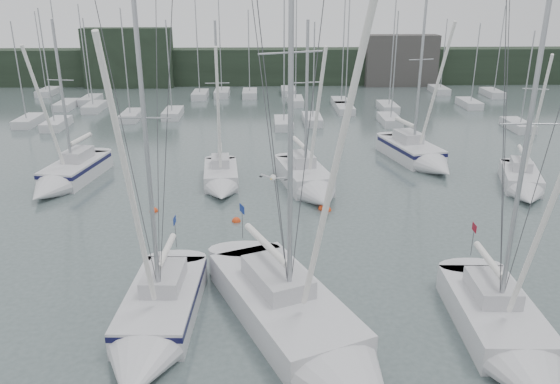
{
  "coord_description": "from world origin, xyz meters",
  "views": [
    {
      "loc": [
        -1.48,
        -17.83,
        12.7
      ],
      "look_at": [
        -0.76,
        5.0,
        4.27
      ],
      "focal_mm": 35.0,
      "sensor_mm": 36.0,
      "label": 1
    }
  ],
  "objects_px": {
    "sailboat_near_left": "(154,326)",
    "sailboat_mid_b": "(221,181)",
    "sailboat_mid_a": "(65,177)",
    "buoy_c": "(154,211)",
    "buoy_a": "(236,221)",
    "buoy_b": "(327,210)",
    "buoy_d": "(323,209)",
    "sailboat_near_center": "(314,341)",
    "sailboat_mid_c": "(310,183)",
    "sailboat_near_right": "(512,343)",
    "sailboat_mid_e": "(523,185)",
    "sailboat_mid_d": "(420,156)"
  },
  "relations": [
    {
      "from": "buoy_a",
      "to": "sailboat_mid_b",
      "type": "bearing_deg",
      "value": 102.42
    },
    {
      "from": "sailboat_mid_e",
      "to": "buoy_d",
      "type": "xyz_separation_m",
      "value": [
        -13.73,
        -2.66,
        -0.52
      ]
    },
    {
      "from": "sailboat_mid_e",
      "to": "buoy_b",
      "type": "bearing_deg",
      "value": -151.25
    },
    {
      "from": "sailboat_mid_b",
      "to": "buoy_a",
      "type": "bearing_deg",
      "value": -82.1
    },
    {
      "from": "sailboat_mid_d",
      "to": "sailboat_mid_b",
      "type": "bearing_deg",
      "value": -175.59
    },
    {
      "from": "sailboat_near_left",
      "to": "sailboat_mid_c",
      "type": "relative_size",
      "value": 1.2
    },
    {
      "from": "sailboat_near_left",
      "to": "sailboat_mid_a",
      "type": "relative_size",
      "value": 1.2
    },
    {
      "from": "sailboat_near_right",
      "to": "buoy_d",
      "type": "xyz_separation_m",
      "value": [
        -5.39,
        14.65,
        -0.55
      ]
    },
    {
      "from": "sailboat_mid_c",
      "to": "sailboat_mid_e",
      "type": "height_order",
      "value": "sailboat_mid_c"
    },
    {
      "from": "sailboat_mid_a",
      "to": "buoy_c",
      "type": "height_order",
      "value": "sailboat_mid_a"
    },
    {
      "from": "sailboat_near_right",
      "to": "buoy_a",
      "type": "relative_size",
      "value": 27.44
    },
    {
      "from": "sailboat_mid_d",
      "to": "buoy_b",
      "type": "xyz_separation_m",
      "value": [
        -8.29,
        -9.25,
        -0.66
      ]
    },
    {
      "from": "buoy_c",
      "to": "buoy_d",
      "type": "distance_m",
      "value": 10.42
    },
    {
      "from": "sailboat_mid_b",
      "to": "buoy_c",
      "type": "xyz_separation_m",
      "value": [
        -3.85,
        -4.08,
        -0.53
      ]
    },
    {
      "from": "sailboat_mid_b",
      "to": "sailboat_mid_e",
      "type": "xyz_separation_m",
      "value": [
        20.3,
        -1.37,
        -0.01
      ]
    },
    {
      "from": "sailboat_mid_e",
      "to": "buoy_a",
      "type": "distance_m",
      "value": 19.53
    },
    {
      "from": "buoy_b",
      "to": "sailboat_mid_c",
      "type": "bearing_deg",
      "value": 103.62
    },
    {
      "from": "sailboat_near_left",
      "to": "sailboat_mid_c",
      "type": "distance_m",
      "value": 17.84
    },
    {
      "from": "buoy_c",
      "to": "buoy_d",
      "type": "bearing_deg",
      "value": 0.25
    },
    {
      "from": "buoy_a",
      "to": "buoy_d",
      "type": "relative_size",
      "value": 0.89
    },
    {
      "from": "sailboat_mid_d",
      "to": "buoy_d",
      "type": "height_order",
      "value": "sailboat_mid_d"
    },
    {
      "from": "sailboat_mid_d",
      "to": "sailboat_mid_e",
      "type": "bearing_deg",
      "value": -64.63
    },
    {
      "from": "sailboat_mid_b",
      "to": "sailboat_mid_c",
      "type": "relative_size",
      "value": 0.98
    },
    {
      "from": "buoy_b",
      "to": "buoy_d",
      "type": "xyz_separation_m",
      "value": [
        -0.22,
        0.22,
        0.0
      ]
    },
    {
      "from": "sailboat_near_center",
      "to": "sailboat_mid_e",
      "type": "bearing_deg",
      "value": 24.38
    },
    {
      "from": "sailboat_near_left",
      "to": "sailboat_near_center",
      "type": "bearing_deg",
      "value": -8.27
    },
    {
      "from": "buoy_a",
      "to": "sailboat_mid_c",
      "type": "bearing_deg",
      "value": 45.46
    },
    {
      "from": "sailboat_mid_b",
      "to": "buoy_b",
      "type": "bearing_deg",
      "value": -36.6
    },
    {
      "from": "sailboat_near_center",
      "to": "sailboat_mid_c",
      "type": "xyz_separation_m",
      "value": [
        1.3,
        17.39,
        0.02
      ]
    },
    {
      "from": "sailboat_mid_a",
      "to": "buoy_b",
      "type": "xyz_separation_m",
      "value": [
        17.6,
        -5.15,
        -0.64
      ]
    },
    {
      "from": "sailboat_near_left",
      "to": "sailboat_mid_b",
      "type": "relative_size",
      "value": 1.22
    },
    {
      "from": "sailboat_near_center",
      "to": "sailboat_near_right",
      "type": "height_order",
      "value": "sailboat_near_center"
    },
    {
      "from": "buoy_b",
      "to": "buoy_a",
      "type": "bearing_deg",
      "value": -164.36
    },
    {
      "from": "buoy_b",
      "to": "buoy_d",
      "type": "bearing_deg",
      "value": 134.91
    },
    {
      "from": "sailboat_near_right",
      "to": "sailboat_mid_e",
      "type": "height_order",
      "value": "sailboat_near_right"
    },
    {
      "from": "buoy_a",
      "to": "buoy_b",
      "type": "relative_size",
      "value": 0.98
    },
    {
      "from": "sailboat_near_left",
      "to": "buoy_a",
      "type": "bearing_deg",
      "value": 79.39
    },
    {
      "from": "sailboat_near_left",
      "to": "sailboat_near_center",
      "type": "relative_size",
      "value": 0.78
    },
    {
      "from": "sailboat_near_center",
      "to": "sailboat_mid_a",
      "type": "xyz_separation_m",
      "value": [
        -15.5,
        19.28,
        0.03
      ]
    },
    {
      "from": "buoy_b",
      "to": "sailboat_mid_d",
      "type": "bearing_deg",
      "value": 48.13
    },
    {
      "from": "sailboat_near_right",
      "to": "buoy_c",
      "type": "relative_size",
      "value": 27.94
    },
    {
      "from": "sailboat_mid_e",
      "to": "buoy_c",
      "type": "relative_size",
      "value": 21.99
    },
    {
      "from": "sailboat_near_right",
      "to": "buoy_c",
      "type": "height_order",
      "value": "sailboat_near_right"
    },
    {
      "from": "sailboat_near_left",
      "to": "sailboat_mid_a",
      "type": "height_order",
      "value": "sailboat_near_left"
    },
    {
      "from": "sailboat_near_right",
      "to": "buoy_b",
      "type": "relative_size",
      "value": 26.95
    },
    {
      "from": "sailboat_near_right",
      "to": "buoy_d",
      "type": "height_order",
      "value": "sailboat_near_right"
    },
    {
      "from": "sailboat_mid_d",
      "to": "buoy_d",
      "type": "xyz_separation_m",
      "value": [
        -8.52,
        -9.03,
        -0.66
      ]
    },
    {
      "from": "sailboat_mid_c",
      "to": "buoy_a",
      "type": "relative_size",
      "value": 22.78
    },
    {
      "from": "sailboat_near_center",
      "to": "sailboat_mid_a",
      "type": "relative_size",
      "value": 1.54
    },
    {
      "from": "sailboat_near_center",
      "to": "sailboat_mid_e",
      "type": "xyz_separation_m",
      "value": [
        15.6,
        17.02,
        -0.08
      ]
    }
  ]
}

